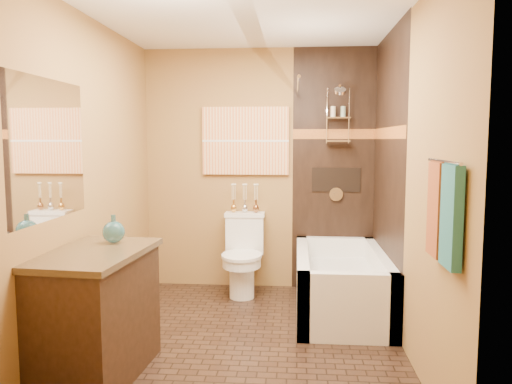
# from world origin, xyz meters

# --- Properties ---
(floor) EXTENTS (3.00, 3.00, 0.00)m
(floor) POSITION_xyz_m (0.00, 0.00, 0.00)
(floor) COLOR black
(floor) RESTS_ON ground
(wall_left) EXTENTS (0.02, 3.00, 2.50)m
(wall_left) POSITION_xyz_m (-1.20, 0.00, 1.25)
(wall_left) COLOR olive
(wall_left) RESTS_ON floor
(wall_right) EXTENTS (0.02, 3.00, 2.50)m
(wall_right) POSITION_xyz_m (1.20, 0.00, 1.25)
(wall_right) COLOR olive
(wall_right) RESTS_ON floor
(wall_back) EXTENTS (2.40, 0.02, 2.50)m
(wall_back) POSITION_xyz_m (0.00, 1.50, 1.25)
(wall_back) COLOR olive
(wall_back) RESTS_ON floor
(wall_front) EXTENTS (2.40, 0.02, 2.50)m
(wall_front) POSITION_xyz_m (0.00, -1.50, 1.25)
(wall_front) COLOR olive
(wall_front) RESTS_ON floor
(ceiling) EXTENTS (3.00, 3.00, 0.00)m
(ceiling) POSITION_xyz_m (0.00, 0.00, 2.50)
(ceiling) COLOR silver
(ceiling) RESTS_ON wall_back
(alcove_tile_back) EXTENTS (0.85, 0.01, 2.50)m
(alcove_tile_back) POSITION_xyz_m (0.78, 1.49, 1.25)
(alcove_tile_back) COLOR black
(alcove_tile_back) RESTS_ON wall_back
(alcove_tile_right) EXTENTS (0.01, 1.50, 2.50)m
(alcove_tile_right) POSITION_xyz_m (1.19, 0.75, 1.25)
(alcove_tile_right) COLOR black
(alcove_tile_right) RESTS_ON wall_right
(mosaic_band_back) EXTENTS (0.85, 0.01, 0.10)m
(mosaic_band_back) POSITION_xyz_m (0.78, 1.48, 1.62)
(mosaic_band_back) COLOR #99491B
(mosaic_band_back) RESTS_ON alcove_tile_back
(mosaic_band_right) EXTENTS (0.01, 1.50, 0.10)m
(mosaic_band_right) POSITION_xyz_m (1.18, 0.75, 1.62)
(mosaic_band_right) COLOR #99491B
(mosaic_band_right) RESTS_ON alcove_tile_right
(alcove_niche) EXTENTS (0.50, 0.01, 0.25)m
(alcove_niche) POSITION_xyz_m (0.80, 1.48, 1.15)
(alcove_niche) COLOR black
(alcove_niche) RESTS_ON alcove_tile_back
(shower_fixtures) EXTENTS (0.24, 0.33, 1.16)m
(shower_fixtures) POSITION_xyz_m (0.80, 1.38, 1.67)
(shower_fixtures) COLOR silver
(shower_fixtures) RESTS_ON floor
(curtain_rod) EXTENTS (0.03, 1.55, 0.03)m
(curtain_rod) POSITION_xyz_m (0.40, 0.75, 2.02)
(curtain_rod) COLOR silver
(curtain_rod) RESTS_ON wall_back
(towel_bar) EXTENTS (0.02, 0.55, 0.02)m
(towel_bar) POSITION_xyz_m (1.15, -1.05, 1.45)
(towel_bar) COLOR silver
(towel_bar) RESTS_ON wall_right
(towel_teal) EXTENTS (0.05, 0.22, 0.52)m
(towel_teal) POSITION_xyz_m (1.16, -1.18, 1.18)
(towel_teal) COLOR #21656E
(towel_teal) RESTS_ON towel_bar
(towel_rust) EXTENTS (0.05, 0.22, 0.52)m
(towel_rust) POSITION_xyz_m (1.16, -0.92, 1.18)
(towel_rust) COLOR #8E3A19
(towel_rust) RESTS_ON towel_bar
(sunset_painting) EXTENTS (0.90, 0.04, 0.70)m
(sunset_painting) POSITION_xyz_m (-0.14, 1.48, 1.55)
(sunset_painting) COLOR orange
(sunset_painting) RESTS_ON wall_back
(vanity_mirror) EXTENTS (0.01, 1.00, 0.90)m
(vanity_mirror) POSITION_xyz_m (-1.19, -0.64, 1.50)
(vanity_mirror) COLOR white
(vanity_mirror) RESTS_ON wall_left
(bathtub) EXTENTS (0.80, 1.50, 0.55)m
(bathtub) POSITION_xyz_m (0.80, 0.75, 0.22)
(bathtub) COLOR white
(bathtub) RESTS_ON floor
(toilet) EXTENTS (0.41, 0.61, 0.81)m
(toilet) POSITION_xyz_m (-0.14, 1.21, 0.41)
(toilet) COLOR white
(toilet) RESTS_ON floor
(vanity) EXTENTS (0.66, 1.01, 0.85)m
(vanity) POSITION_xyz_m (-0.92, -0.64, 0.43)
(vanity) COLOR black
(vanity) RESTS_ON floor
(teal_bottle) EXTENTS (0.17, 0.17, 0.24)m
(teal_bottle) POSITION_xyz_m (-0.87, -0.39, 0.95)
(teal_bottle) COLOR #23606B
(teal_bottle) RESTS_ON vanity
(bud_vases) EXTENTS (0.29, 0.06, 0.29)m
(bud_vases) POSITION_xyz_m (-0.14, 1.39, 0.97)
(bud_vases) COLOR gold
(bud_vases) RESTS_ON toilet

